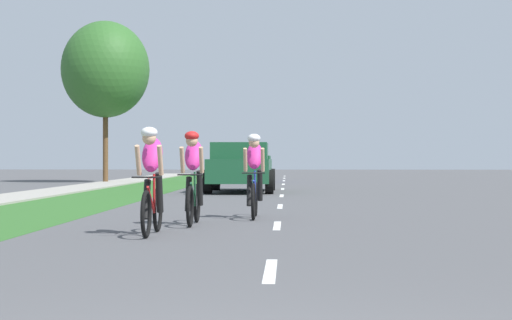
{
  "coord_description": "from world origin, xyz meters",
  "views": [
    {
      "loc": [
        0.17,
        -3.99,
        1.13
      ],
      "look_at": [
        -0.83,
        22.69,
        1.07
      ],
      "focal_mm": 58.83,
      "sensor_mm": 36.0,
      "label": 1
    }
  ],
  "objects_px": {
    "cyclist_distant": "(254,175)",
    "street_tree_far": "(105,70)",
    "cyclist_lead": "(152,180)",
    "pickup_dark_green": "(241,167)",
    "cyclist_trailing": "(193,177)",
    "sedan_blue": "(250,166)"
  },
  "relations": [
    {
      "from": "cyclist_distant",
      "to": "pickup_dark_green",
      "type": "bearing_deg",
      "value": 94.35
    },
    {
      "from": "cyclist_trailing",
      "to": "pickup_dark_green",
      "type": "distance_m",
      "value": 13.82
    },
    {
      "from": "cyclist_lead",
      "to": "cyclist_distant",
      "type": "bearing_deg",
      "value": 68.49
    },
    {
      "from": "cyclist_lead",
      "to": "sedan_blue",
      "type": "bearing_deg",
      "value": 89.68
    },
    {
      "from": "pickup_dark_green",
      "to": "cyclist_lead",
      "type": "bearing_deg",
      "value": -91.61
    },
    {
      "from": "cyclist_distant",
      "to": "pickup_dark_green",
      "type": "xyz_separation_m",
      "value": [
        -0.93,
        12.21,
        0.02
      ]
    },
    {
      "from": "cyclist_distant",
      "to": "street_tree_far",
      "type": "xyz_separation_m",
      "value": [
        -7.8,
        22.81,
        4.43
      ]
    },
    {
      "from": "street_tree_far",
      "to": "pickup_dark_green",
      "type": "bearing_deg",
      "value": -57.02
    },
    {
      "from": "pickup_dark_green",
      "to": "street_tree_far",
      "type": "relative_size",
      "value": 0.68
    },
    {
      "from": "cyclist_lead",
      "to": "pickup_dark_green",
      "type": "bearing_deg",
      "value": 88.39
    },
    {
      "from": "pickup_dark_green",
      "to": "sedan_blue",
      "type": "bearing_deg",
      "value": 91.28
    },
    {
      "from": "cyclist_lead",
      "to": "pickup_dark_green",
      "type": "relative_size",
      "value": 0.34
    },
    {
      "from": "cyclist_distant",
      "to": "street_tree_far",
      "type": "relative_size",
      "value": 0.23
    },
    {
      "from": "cyclist_distant",
      "to": "sedan_blue",
      "type": "height_order",
      "value": "cyclist_distant"
    },
    {
      "from": "cyclist_distant",
      "to": "pickup_dark_green",
      "type": "relative_size",
      "value": 0.34
    },
    {
      "from": "pickup_dark_green",
      "to": "sedan_blue",
      "type": "xyz_separation_m",
      "value": [
        -0.28,
        12.71,
        -0.06
      ]
    },
    {
      "from": "cyclist_trailing",
      "to": "street_tree_far",
      "type": "relative_size",
      "value": 0.23
    },
    {
      "from": "cyclist_lead",
      "to": "street_tree_far",
      "type": "distance_m",
      "value": 27.42
    },
    {
      "from": "street_tree_far",
      "to": "cyclist_distant",
      "type": "bearing_deg",
      "value": -71.11
    },
    {
      "from": "cyclist_distant",
      "to": "sedan_blue",
      "type": "bearing_deg",
      "value": 92.79
    },
    {
      "from": "cyclist_distant",
      "to": "street_tree_far",
      "type": "height_order",
      "value": "street_tree_far"
    },
    {
      "from": "cyclist_trailing",
      "to": "pickup_dark_green",
      "type": "height_order",
      "value": "pickup_dark_green"
    }
  ]
}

